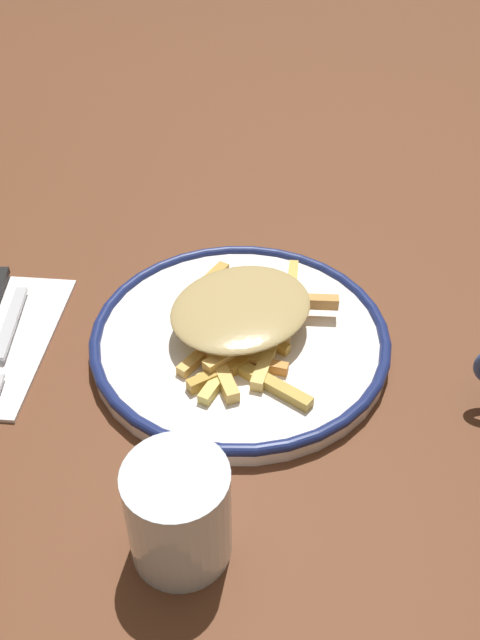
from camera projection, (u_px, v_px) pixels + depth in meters
ground_plane at (240, 347)px, 0.70m from camera, size 2.60×2.60×0.00m
plate at (240, 339)px, 0.69m from camera, size 0.30×0.30×0.02m
fries_heap at (244, 319)px, 0.68m from camera, size 0.19×0.22×0.04m
fork at (4, 344)px, 0.69m from camera, size 0.04×0.18×0.01m
water_glass at (179, 513)px, 0.50m from camera, size 0.08×0.08×0.09m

